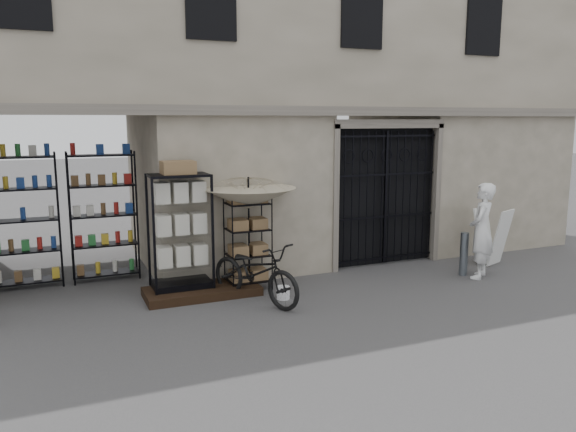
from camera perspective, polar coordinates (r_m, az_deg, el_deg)
name	(u,v)px	position (r m, az deg, el deg)	size (l,w,h in m)	color
ground	(364,304)	(9.71, 7.71, -8.87)	(80.00, 80.00, 0.00)	#27272A
main_building	(275,55)	(12.87, -1.33, 16.08)	(14.00, 4.00, 9.00)	#A59886
shop_recess	(68,209)	(10.79, -21.48, 0.63)	(3.00, 1.70, 3.00)	black
shop_shelving	(65,219)	(11.32, -21.74, -0.26)	(2.70, 0.50, 2.50)	black
iron_gate	(381,195)	(12.16, 9.47, 2.14)	(2.50, 0.21, 3.00)	black
step_platform	(202,291)	(10.17, -8.73, -7.57)	(2.00, 0.90, 0.15)	black
display_cabinet	(180,237)	(10.01, -10.89, -2.12)	(1.13, 0.85, 2.18)	black
wire_rack	(248,245)	(10.30, -4.10, -2.91)	(0.76, 0.56, 1.70)	black
market_umbrella	(248,193)	(10.20, -4.04, 2.39)	(1.78, 1.81, 2.48)	black
white_bucket	(283,293)	(9.86, -0.50, -7.79)	(0.23, 0.23, 0.22)	white
bicycle	(256,302)	(9.77, -3.31, -8.67)	(0.70, 1.05, 2.01)	black
steel_bollard	(464,254)	(11.77, 17.43, -3.69)	(0.16, 0.16, 0.87)	slate
shopkeeper	(478,277)	(11.80, 18.79, -5.93)	(0.69, 1.88, 0.45)	white
easel_sign	(492,236)	(12.78, 20.04, -1.95)	(0.77, 0.82, 1.20)	silver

